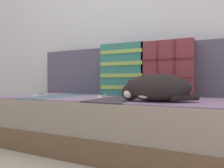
# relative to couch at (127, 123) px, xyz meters

# --- Properties ---
(ground_plane) EXTENTS (14.00, 14.00, 0.00)m
(ground_plane) POSITION_rel_couch_xyz_m (-0.00, -0.12, -0.18)
(ground_plane) COLOR #A89E8E
(couch) EXTENTS (2.11, 0.86, 0.37)m
(couch) POSITION_rel_couch_xyz_m (0.00, 0.00, 0.00)
(couch) COLOR brown
(couch) RESTS_ON ground_plane
(sofa_backrest) EXTENTS (2.07, 0.14, 0.43)m
(sofa_backrest) POSITION_rel_couch_xyz_m (-0.00, 0.36, 0.40)
(sofa_backrest) COLOR #514C60
(sofa_backrest) RESTS_ON couch
(throw_pillow_quilted) EXTENTS (0.39, 0.14, 0.43)m
(throw_pillow_quilted) POSITION_rel_couch_xyz_m (0.25, 0.22, 0.40)
(throw_pillow_quilted) COLOR brown
(throw_pillow_quilted) RESTS_ON couch
(throw_pillow_striped) EXTENTS (0.38, 0.14, 0.43)m
(throw_pillow_striped) POSITION_rel_couch_xyz_m (-0.12, 0.21, 0.40)
(throw_pillow_striped) COLOR #337A70
(throw_pillow_striped) RESTS_ON couch
(sleeping_cat) EXTENTS (0.44, 0.30, 0.16)m
(sleeping_cat) POSITION_rel_couch_xyz_m (0.27, -0.22, 0.26)
(sleeping_cat) COLOR black
(sleeping_cat) RESTS_ON couch
(game_remote_near) EXTENTS (0.09, 0.19, 0.02)m
(game_remote_near) POSITION_rel_couch_xyz_m (-0.19, -0.03, 0.19)
(game_remote_near) COLOR white
(game_remote_near) RESTS_ON couch
(game_remote_far) EXTENTS (0.07, 0.20, 0.02)m
(game_remote_far) POSITION_rel_couch_xyz_m (-0.70, -0.14, 0.19)
(game_remote_far) COLOR white
(game_remote_far) RESTS_ON couch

